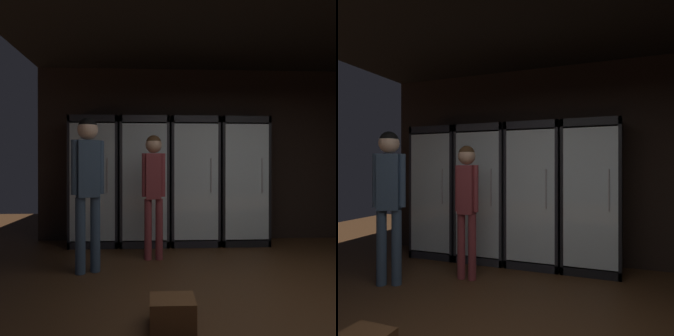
% 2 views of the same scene
% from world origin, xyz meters
% --- Properties ---
extents(ground_plane, '(12.00, 12.00, 0.00)m').
position_xyz_m(ground_plane, '(0.00, 0.00, 0.00)').
color(ground_plane, '#422816').
extents(wall_back, '(6.00, 0.06, 2.80)m').
position_xyz_m(wall_back, '(0.00, 3.03, 1.40)').
color(wall_back, black).
rests_on(wall_back, ground).
extents(ceiling_panel, '(6.00, 8.00, 0.06)m').
position_xyz_m(ceiling_panel, '(0.00, 1.00, 2.83)').
color(ceiling_panel, black).
rests_on(ceiling_panel, wall_back).
extents(cooler_far_left, '(0.73, 0.60, 1.95)m').
position_xyz_m(cooler_far_left, '(-2.02, 2.74, 0.95)').
color(cooler_far_left, black).
rests_on(cooler_far_left, ground).
extents(cooler_left, '(0.73, 0.60, 1.95)m').
position_xyz_m(cooler_left, '(-1.26, 2.73, 0.96)').
color(cooler_left, '#2B2B30').
rests_on(cooler_left, ground).
extents(cooler_center, '(0.73, 0.60, 1.95)m').
position_xyz_m(cooler_center, '(-0.50, 2.74, 0.95)').
color(cooler_center, black).
rests_on(cooler_center, ground).
extents(cooler_right, '(0.73, 0.60, 1.95)m').
position_xyz_m(cooler_right, '(0.25, 2.74, 0.96)').
color(cooler_right, black).
rests_on(cooler_right, ground).
extents(shopper_near, '(0.30, 0.21, 1.60)m').
position_xyz_m(shopper_near, '(-1.13, 1.85, 1.02)').
color(shopper_near, brown).
rests_on(shopper_near, ground).
extents(shopper_far, '(0.35, 0.25, 1.75)m').
position_xyz_m(shopper_far, '(-1.87, 1.37, 1.10)').
color(shopper_far, '#384C66').
rests_on(shopper_far, ground).
extents(wine_crate_floor, '(0.34, 0.27, 0.22)m').
position_xyz_m(wine_crate_floor, '(-0.99, 0.10, 0.11)').
color(wine_crate_floor, brown).
rests_on(wine_crate_floor, ground).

